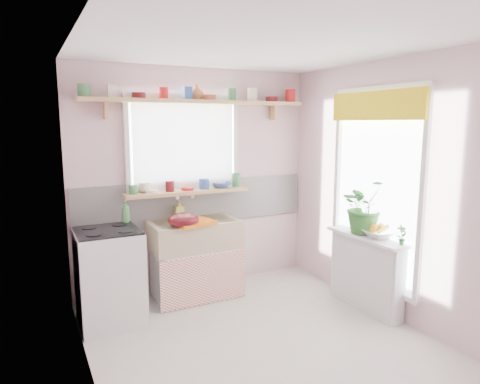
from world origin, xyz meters
name	(u,v)px	position (x,y,z in m)	size (l,w,h in m)	color
room	(280,173)	(0.66, 0.86, 1.37)	(3.20, 3.20, 3.20)	silver
sink_unit	(195,258)	(-0.15, 1.29, 0.43)	(0.95, 0.65, 1.11)	white
cooker	(110,277)	(-1.10, 1.05, 0.46)	(0.58, 0.58, 0.93)	white
radiator_ledge	(366,271)	(1.30, 0.20, 0.40)	(0.22, 0.95, 0.78)	white
windowsill	(188,192)	(-0.15, 1.48, 1.14)	(1.40, 0.22, 0.04)	tan
pine_shelf	(199,102)	(0.00, 1.47, 2.12)	(2.52, 0.24, 0.04)	tan
shelf_crockery	(197,95)	(-0.02, 1.47, 2.19)	(2.47, 0.11, 0.12)	#3F7F4C
sill_crockery	(186,185)	(-0.17, 1.48, 1.22)	(1.35, 0.11, 0.12)	#3F7F4C
dish_tray	(194,223)	(-0.21, 1.13, 0.87)	(0.40, 0.30, 0.04)	orange
colander	(183,220)	(-0.34, 1.10, 0.92)	(0.32, 0.32, 0.14)	#520E14
jade_plant	(365,206)	(1.33, 0.29, 1.06)	(0.51, 0.44, 0.56)	#2D6829
fruit_bowl	(379,234)	(1.33, 0.08, 0.81)	(0.30, 0.30, 0.07)	silver
herb_pot	(402,235)	(1.33, -0.20, 0.87)	(0.10, 0.07, 0.19)	#265E25
soap_bottle_sink	(179,209)	(-0.24, 1.50, 0.95)	(0.09, 0.09, 0.20)	#CDD05C
sill_cup	(144,188)	(-0.62, 1.54, 1.21)	(0.14, 0.14, 0.11)	beige
sill_bowl	(222,185)	(0.26, 1.47, 1.19)	(0.20, 0.20, 0.06)	#324DA4
shelf_vase	(197,92)	(0.00, 1.53, 2.22)	(0.16, 0.16, 0.17)	#A95F34
cooker_bottle	(125,212)	(-0.88, 1.27, 1.03)	(0.09, 0.09, 0.22)	#458B4C
fruit	(379,228)	(1.34, 0.09, 0.87)	(0.20, 0.14, 0.10)	orange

